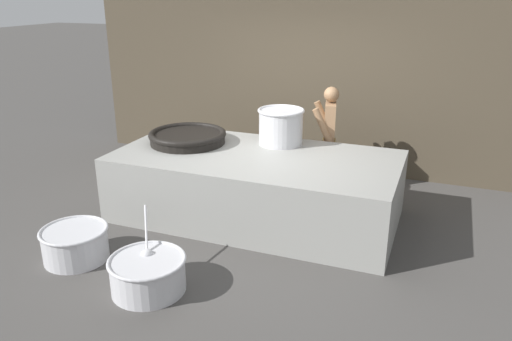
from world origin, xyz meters
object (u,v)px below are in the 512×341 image
object	(u,v)px
stock_pot	(281,126)
prep_bowl_meat	(75,242)
cook	(329,136)
giant_wok_near	(188,137)
prep_bowl_vegetables	(148,273)

from	to	relation	value
stock_pot	prep_bowl_meat	size ratio (longest dim) A/B	0.85
cook	prep_bowl_meat	size ratio (longest dim) A/B	2.10
giant_wok_near	prep_bowl_meat	bearing A→B (deg)	-101.82
giant_wok_near	cook	world-z (taller)	cook
cook	prep_bowl_vegetables	xyz separation A→B (m)	(-1.00, -3.16, -0.63)
giant_wok_near	stock_pot	distance (m)	1.25
prep_bowl_vegetables	prep_bowl_meat	bearing A→B (deg)	167.75
giant_wok_near	prep_bowl_vegetables	world-z (taller)	giant_wok_near
giant_wok_near	prep_bowl_vegetables	bearing A→B (deg)	-72.26
giant_wok_near	prep_bowl_vegetables	size ratio (longest dim) A/B	1.15
stock_pot	giant_wok_near	bearing A→B (deg)	-160.35
stock_pot	prep_bowl_meat	distance (m)	2.91
prep_bowl_vegetables	giant_wok_near	bearing A→B (deg)	107.74
giant_wok_near	cook	size ratio (longest dim) A/B	0.68
prep_bowl_meat	stock_pot	bearing A→B (deg)	55.74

